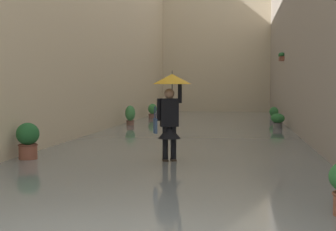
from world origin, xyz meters
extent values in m
plane|color=slate|center=(0.00, -14.27, 0.00)|extent=(71.34, 71.34, 0.00)
cube|color=slate|center=(0.00, -14.27, 0.03)|extent=(7.71, 34.54, 0.06)
cube|color=brown|center=(-3.36, -18.44, 2.90)|extent=(0.20, 0.70, 0.18)
ellipsoid|color=#23602D|center=(-3.36, -18.44, 3.06)|extent=(0.28, 0.76, 0.24)
cube|color=beige|center=(0.00, -29.44, 4.36)|extent=(10.51, 1.80, 8.73)
cube|color=#2D2319|center=(0.03, -6.29, 0.05)|extent=(0.17, 0.26, 0.10)
cylinder|color=black|center=(0.03, -6.29, 0.45)|extent=(0.15, 0.15, 0.71)
cube|color=#2D2319|center=(-0.14, -6.34, 0.05)|extent=(0.17, 0.26, 0.10)
cylinder|color=black|center=(-0.14, -6.34, 0.45)|extent=(0.15, 0.15, 0.71)
cube|color=black|center=(-0.06, -6.31, 1.11)|extent=(0.43, 0.32, 0.61)
cone|color=black|center=(-0.06, -6.31, 0.69)|extent=(0.62, 0.62, 0.28)
sphere|color=#8C664C|center=(-0.06, -6.31, 1.52)|extent=(0.22, 0.22, 0.22)
cylinder|color=black|center=(-0.28, -6.38, 1.54)|extent=(0.10, 0.10, 0.44)
cylinder|color=black|center=(0.16, -6.25, 1.18)|extent=(0.10, 0.10, 0.48)
cylinder|color=black|center=(-0.11, -6.33, 1.63)|extent=(0.02, 0.02, 0.42)
cone|color=gold|center=(-0.11, -6.33, 1.84)|extent=(0.84, 0.84, 0.22)
cylinder|color=black|center=(-0.11, -6.33, 1.98)|extent=(0.01, 0.01, 0.08)
cube|color=#334766|center=(0.24, -6.20, 0.83)|extent=(0.14, 0.29, 0.32)
torus|color=#334766|center=(0.24, -6.20, 1.11)|extent=(0.10, 0.29, 0.30)
cylinder|color=#66605B|center=(-3.15, -19.93, 0.12)|extent=(0.35, 0.35, 0.25)
torus|color=#56524E|center=(-3.15, -19.93, 0.25)|extent=(0.39, 0.39, 0.04)
ellipsoid|color=#387F3D|center=(-3.15, -19.93, 0.48)|extent=(0.42, 0.42, 0.47)
cylinder|color=#66605B|center=(-3.02, -15.55, 0.13)|extent=(0.36, 0.36, 0.26)
torus|color=#56524E|center=(-3.02, -15.55, 0.26)|extent=(0.39, 0.39, 0.04)
ellipsoid|color=#2D7033|center=(-3.02, -15.55, 0.45)|extent=(0.53, 0.53, 0.37)
cylinder|color=brown|center=(2.97, -16.26, 0.12)|extent=(0.32, 0.32, 0.24)
torus|color=brown|center=(2.97, -16.26, 0.24)|extent=(0.35, 0.35, 0.04)
ellipsoid|color=#428947|center=(2.97, -16.26, 0.56)|extent=(0.42, 0.42, 0.64)
cylinder|color=brown|center=(3.10, -6.15, 0.19)|extent=(0.41, 0.41, 0.38)
torus|color=brown|center=(3.10, -6.15, 0.38)|extent=(0.44, 0.44, 0.04)
ellipsoid|color=#23602D|center=(3.10, -6.15, 0.62)|extent=(0.51, 0.51, 0.49)
cylinder|color=brown|center=(2.91, -21.37, 0.13)|extent=(0.41, 0.41, 0.26)
torus|color=brown|center=(2.91, -21.37, 0.26)|extent=(0.45, 0.45, 0.04)
ellipsoid|color=#387F3D|center=(2.91, -21.37, 0.52)|extent=(0.46, 0.46, 0.53)
camera|label=1|loc=(-1.57, 4.59, 1.67)|focal=54.66mm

